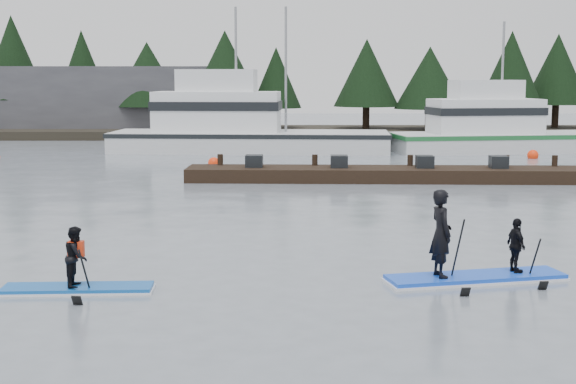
{
  "coord_description": "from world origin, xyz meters",
  "views": [
    {
      "loc": [
        0.07,
        -15.74,
        4.21
      ],
      "look_at": [
        0.0,
        6.0,
        1.1
      ],
      "focal_mm": 50.0,
      "sensor_mm": 36.0,
      "label": 1
    }
  ],
  "objects_px": {
    "fishing_boat_large": "(242,140)",
    "fishing_boat_medium": "(504,141)",
    "floating_dock": "(388,174)",
    "paddleboard_solo": "(77,269)",
    "paddleboard_duo": "(468,252)"
  },
  "relations": [
    {
      "from": "fishing_boat_large",
      "to": "fishing_boat_medium",
      "type": "distance_m",
      "value": 15.1
    },
    {
      "from": "fishing_boat_large",
      "to": "floating_dock",
      "type": "height_order",
      "value": "fishing_boat_large"
    },
    {
      "from": "paddleboard_solo",
      "to": "paddleboard_duo",
      "type": "xyz_separation_m",
      "value": [
        7.93,
        0.82,
        0.17
      ]
    },
    {
      "from": "paddleboard_solo",
      "to": "paddleboard_duo",
      "type": "distance_m",
      "value": 7.97
    },
    {
      "from": "fishing_boat_large",
      "to": "fishing_boat_medium",
      "type": "bearing_deg",
      "value": 3.79
    },
    {
      "from": "fishing_boat_large",
      "to": "fishing_boat_medium",
      "type": "xyz_separation_m",
      "value": [
        15.1,
        0.13,
        -0.1
      ]
    },
    {
      "from": "floating_dock",
      "to": "paddleboard_solo",
      "type": "bearing_deg",
      "value": -113.73
    },
    {
      "from": "fishing_boat_medium",
      "to": "paddleboard_duo",
      "type": "relative_size",
      "value": 3.62
    },
    {
      "from": "fishing_boat_medium",
      "to": "paddleboard_duo",
      "type": "height_order",
      "value": "fishing_boat_medium"
    },
    {
      "from": "fishing_boat_large",
      "to": "paddleboard_solo",
      "type": "relative_size",
      "value": 5.35
    },
    {
      "from": "floating_dock",
      "to": "paddleboard_solo",
      "type": "xyz_separation_m",
      "value": [
        -8.23,
        -17.2,
        0.17
      ]
    },
    {
      "from": "floating_dock",
      "to": "paddleboard_duo",
      "type": "bearing_deg",
      "value": -89.23
    },
    {
      "from": "fishing_boat_large",
      "to": "paddleboard_duo",
      "type": "relative_size",
      "value": 4.12
    },
    {
      "from": "fishing_boat_medium",
      "to": "floating_dock",
      "type": "distance_m",
      "value": 15.7
    },
    {
      "from": "fishing_boat_large",
      "to": "paddleboard_solo",
      "type": "height_order",
      "value": "fishing_boat_large"
    }
  ]
}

